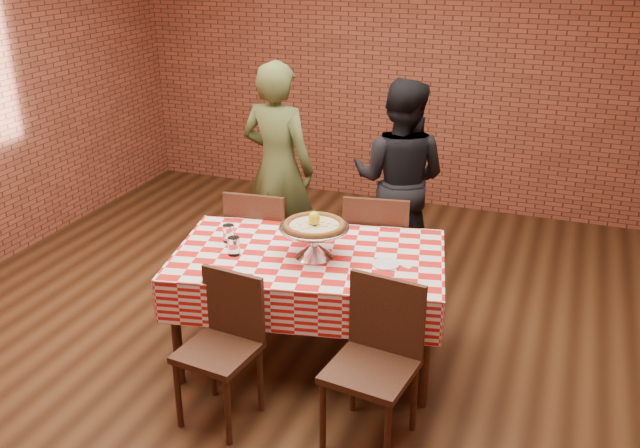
{
  "coord_description": "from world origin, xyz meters",
  "views": [
    {
      "loc": [
        1.73,
        -3.82,
        2.63
      ],
      "look_at": [
        0.31,
        -0.02,
        0.93
      ],
      "focal_mm": 39.38,
      "sensor_mm": 36.0,
      "label": 1
    }
  ],
  "objects_px": {
    "chair_near_left": "(218,354)",
    "chair_far_right": "(378,249)",
    "water_glass_left": "(234,246)",
    "condiment_caddy": "(324,224)",
    "pizza": "(314,226)",
    "table": "(309,307)",
    "chair_far_left": "(265,244)",
    "diner_black": "(399,180)",
    "diner_olive": "(278,168)",
    "pizza_stand": "(314,241)",
    "water_glass_right": "(229,233)",
    "chair_near_right": "(370,369)"
  },
  "relations": [
    {
      "from": "chair_far_right",
      "to": "table",
      "type": "bearing_deg",
      "value": 65.05
    },
    {
      "from": "chair_near_right",
      "to": "diner_olive",
      "type": "bearing_deg",
      "value": 133.38
    },
    {
      "from": "water_glass_left",
      "to": "chair_near_left",
      "type": "height_order",
      "value": "same"
    },
    {
      "from": "water_glass_left",
      "to": "chair_far_right",
      "type": "height_order",
      "value": "chair_far_right"
    },
    {
      "from": "water_glass_left",
      "to": "diner_olive",
      "type": "xyz_separation_m",
      "value": [
        -0.31,
        1.4,
        0.05
      ]
    },
    {
      "from": "pizza_stand",
      "to": "water_glass_right",
      "type": "distance_m",
      "value": 0.6
    },
    {
      "from": "diner_olive",
      "to": "diner_black",
      "type": "xyz_separation_m",
      "value": [
        0.96,
        0.22,
        -0.06
      ]
    },
    {
      "from": "chair_far_left",
      "to": "chair_near_right",
      "type": "bearing_deg",
      "value": 127.77
    },
    {
      "from": "water_glass_left",
      "to": "pizza_stand",
      "type": "bearing_deg",
      "value": 18.38
    },
    {
      "from": "water_glass_left",
      "to": "chair_far_left",
      "type": "height_order",
      "value": "chair_far_left"
    },
    {
      "from": "water_glass_left",
      "to": "condiment_caddy",
      "type": "distance_m",
      "value": 0.66
    },
    {
      "from": "table",
      "to": "condiment_caddy",
      "type": "xyz_separation_m",
      "value": [
        -0.02,
        0.33,
        0.45
      ]
    },
    {
      "from": "table",
      "to": "water_glass_right",
      "type": "height_order",
      "value": "water_glass_right"
    },
    {
      "from": "chair_far_left",
      "to": "diner_black",
      "type": "relative_size",
      "value": 0.58
    },
    {
      "from": "water_glass_right",
      "to": "condiment_caddy",
      "type": "xyz_separation_m",
      "value": [
        0.53,
        0.35,
        0.01
      ]
    },
    {
      "from": "table",
      "to": "chair_near_left",
      "type": "relative_size",
      "value": 1.9
    },
    {
      "from": "pizza",
      "to": "water_glass_right",
      "type": "distance_m",
      "value": 0.62
    },
    {
      "from": "chair_near_left",
      "to": "chair_far_right",
      "type": "height_order",
      "value": "chair_far_right"
    },
    {
      "from": "pizza",
      "to": "chair_far_left",
      "type": "relative_size",
      "value": 0.41
    },
    {
      "from": "table",
      "to": "water_glass_left",
      "type": "bearing_deg",
      "value": -157.35
    },
    {
      "from": "pizza_stand",
      "to": "water_glass_right",
      "type": "relative_size",
      "value": 3.79
    },
    {
      "from": "pizza_stand",
      "to": "chair_near_right",
      "type": "bearing_deg",
      "value": -48.49
    },
    {
      "from": "water_glass_left",
      "to": "condiment_caddy",
      "type": "xyz_separation_m",
      "value": [
        0.41,
        0.51,
        0.01
      ]
    },
    {
      "from": "condiment_caddy",
      "to": "chair_near_right",
      "type": "bearing_deg",
      "value": -67.9
    },
    {
      "from": "table",
      "to": "pizza",
      "type": "relative_size",
      "value": 4.33
    },
    {
      "from": "pizza_stand",
      "to": "water_glass_left",
      "type": "relative_size",
      "value": 3.79
    },
    {
      "from": "pizza",
      "to": "chair_near_left",
      "type": "xyz_separation_m",
      "value": [
        -0.29,
        -0.76,
        -0.52
      ]
    },
    {
      "from": "table",
      "to": "pizza",
      "type": "bearing_deg",
      "value": -25.11
    },
    {
      "from": "pizza_stand",
      "to": "chair_far_right",
      "type": "relative_size",
      "value": 0.47
    },
    {
      "from": "chair_far_right",
      "to": "water_glass_right",
      "type": "bearing_deg",
      "value": 37.18
    },
    {
      "from": "table",
      "to": "pizza_stand",
      "type": "relative_size",
      "value": 3.77
    },
    {
      "from": "pizza_stand",
      "to": "pizza",
      "type": "height_order",
      "value": "pizza"
    },
    {
      "from": "table",
      "to": "pizza_stand",
      "type": "distance_m",
      "value": 0.48
    },
    {
      "from": "chair_far_left",
      "to": "diner_olive",
      "type": "distance_m",
      "value": 0.74
    },
    {
      "from": "pizza",
      "to": "water_glass_left",
      "type": "relative_size",
      "value": 3.3
    },
    {
      "from": "table",
      "to": "chair_near_left",
      "type": "height_order",
      "value": "chair_near_left"
    },
    {
      "from": "chair_far_left",
      "to": "chair_far_right",
      "type": "relative_size",
      "value": 0.99
    },
    {
      "from": "chair_near_left",
      "to": "chair_far_right",
      "type": "xyz_separation_m",
      "value": [
        0.47,
        1.6,
        0.03
      ]
    },
    {
      "from": "chair_near_right",
      "to": "chair_far_left",
      "type": "bearing_deg",
      "value": 141.06
    },
    {
      "from": "pizza",
      "to": "diner_olive",
      "type": "relative_size",
      "value": 0.22
    },
    {
      "from": "water_glass_right",
      "to": "chair_far_right",
      "type": "height_order",
      "value": "chair_far_right"
    },
    {
      "from": "table",
      "to": "diner_black",
      "type": "xyz_separation_m",
      "value": [
        0.21,
        1.44,
        0.43
      ]
    },
    {
      "from": "water_glass_right",
      "to": "chair_far_left",
      "type": "relative_size",
      "value": 0.13
    },
    {
      "from": "condiment_caddy",
      "to": "water_glass_right",
      "type": "bearing_deg",
      "value": -157.22
    },
    {
      "from": "diner_olive",
      "to": "chair_far_left",
      "type": "bearing_deg",
      "value": 110.6
    },
    {
      "from": "pizza",
      "to": "table",
      "type": "bearing_deg",
      "value": 154.89
    },
    {
      "from": "chair_near_right",
      "to": "pizza_stand",
      "type": "bearing_deg",
      "value": 139.14
    },
    {
      "from": "pizza",
      "to": "chair_near_right",
      "type": "xyz_separation_m",
      "value": [
        0.56,
        -0.64,
        -0.5
      ]
    },
    {
      "from": "table",
      "to": "chair_near_right",
      "type": "distance_m",
      "value": 0.9
    },
    {
      "from": "chair_far_right",
      "to": "chair_near_right",
      "type": "bearing_deg",
      "value": 95.0
    }
  ]
}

